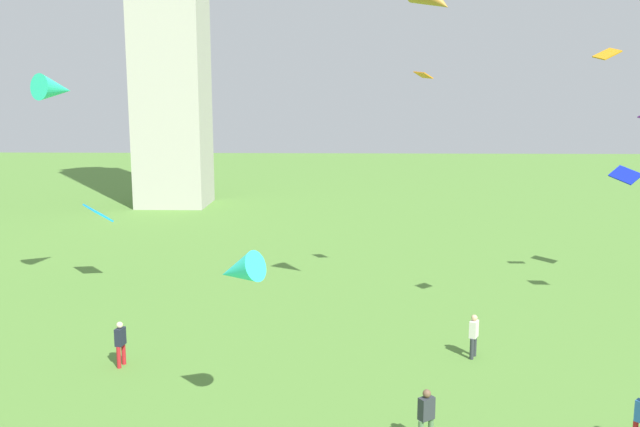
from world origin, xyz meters
name	(u,v)px	position (x,y,z in m)	size (l,w,h in m)	color
person_2	(474,333)	(5.49, 19.78, 0.98)	(0.44, 0.52, 1.73)	#2D3338
person_3	(120,341)	(-7.90, 18.54, 0.98)	(0.33, 0.53, 1.73)	red
person_4	(426,414)	(2.80, 12.97, 0.98)	(0.52, 0.47, 1.74)	#51754C
kite_flying_0	(239,270)	(-2.66, 13.81, 4.98)	(1.80, 1.57, 1.31)	#2DEEDD
kite_flying_1	(98,213)	(-12.67, 29.83, 3.92)	(1.90, 2.07, 0.90)	#159EE8
kite_flying_2	(607,54)	(10.40, 21.24, 11.61)	(1.06, 0.87, 0.53)	orange
kite_flying_3	(423,75)	(4.34, 28.45, 11.09)	(0.95, 1.09, 0.39)	orange
kite_flying_4	(625,175)	(15.93, 31.86, 5.82)	(1.58, 1.53, 0.96)	#1122C9
kite_flying_5	(55,89)	(-13.54, 27.44, 10.41)	(2.06, 2.30, 1.45)	#29D8AC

